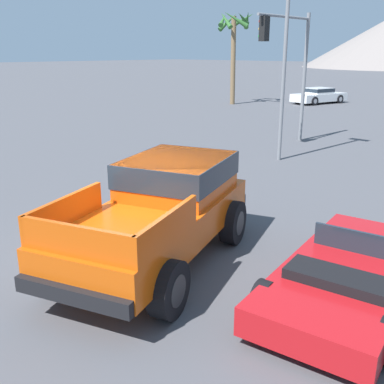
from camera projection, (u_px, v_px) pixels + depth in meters
The scene contains 7 objects.
ground_plane at pixel (142, 259), 8.85m from camera, with size 320.00×320.00×0.00m, color #4C4C51.
orange_pickup_truck at pixel (164, 205), 8.65m from camera, with size 3.56×5.52×1.88m.
red_convertible_car at pixel (349, 276), 7.34m from camera, with size 2.49×4.66×1.01m.
parked_car_white at pixel (319, 95), 35.02m from camera, with size 2.88×4.83×1.19m.
traffic_light_main at pixel (288, 53), 18.47m from camera, with size 0.38×3.78×5.47m.
street_lamp_post at pixel (287, 23), 15.48m from camera, with size 0.90×0.24×8.11m.
palm_tree_tall at pixel (235, 34), 33.18m from camera, with size 2.79×2.85×6.76m.
Camera 1 is at (6.21, -5.21, 3.92)m, focal length 42.00 mm.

